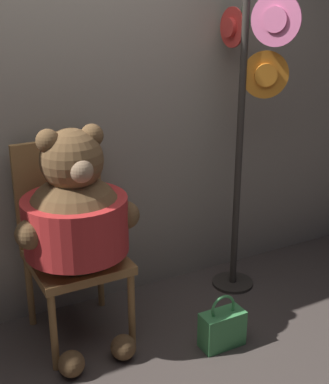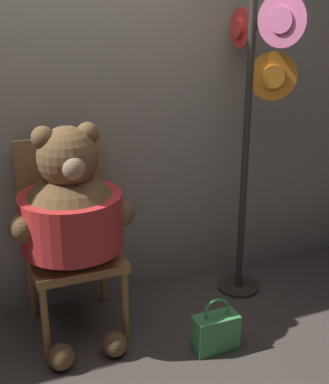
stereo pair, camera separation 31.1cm
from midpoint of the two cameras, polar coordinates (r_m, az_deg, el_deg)
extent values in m
plane|color=#4C423D|center=(3.18, -2.92, -16.07)|extent=(14.00, 14.00, 0.00)
cube|color=gray|center=(3.19, -7.04, 10.09)|extent=(8.00, 0.10, 2.65)
cylinder|color=#9E703D|center=(2.97, -9.60, -13.91)|extent=(0.04, 0.04, 0.46)
cylinder|color=#9E703D|center=(3.07, -1.24, -12.32)|extent=(0.04, 0.04, 0.46)
cylinder|color=#9E703D|center=(3.36, -11.44, -9.60)|extent=(0.04, 0.04, 0.46)
cylinder|color=#9E703D|center=(3.45, -4.06, -8.36)|extent=(0.04, 0.04, 0.46)
cube|color=#9E703D|center=(3.08, -6.79, -6.90)|extent=(0.51, 0.53, 0.05)
cube|color=#9E703D|center=(3.17, -8.25, 0.40)|extent=(0.51, 0.04, 0.62)
sphere|color=brown|center=(2.89, -6.91, -3.10)|extent=(0.55, 0.55, 0.55)
cylinder|color=red|center=(2.89, -6.91, -3.10)|extent=(0.56, 0.56, 0.30)
sphere|color=brown|center=(2.77, -7.22, 3.65)|extent=(0.33, 0.33, 0.33)
sphere|color=brown|center=(2.72, -9.67, 5.69)|extent=(0.12, 0.12, 0.12)
sphere|color=brown|center=(2.77, -5.02, 6.20)|extent=(0.12, 0.12, 0.12)
sphere|color=#997A5B|center=(2.65, -6.41, 2.51)|extent=(0.12, 0.12, 0.12)
sphere|color=brown|center=(2.77, -11.74, -3.87)|extent=(0.15, 0.15, 0.15)
sphere|color=brown|center=(2.90, -1.61, -2.35)|extent=(0.15, 0.15, 0.15)
sphere|color=brown|center=(3.00, -7.92, -17.14)|extent=(0.14, 0.14, 0.14)
sphere|color=brown|center=(3.06, -2.26, -15.99)|extent=(0.14, 0.14, 0.14)
cylinder|color=#332D28|center=(3.76, 10.25, -9.95)|extent=(0.28, 0.28, 0.02)
cylinder|color=#332D28|center=(3.39, 11.22, 3.58)|extent=(0.04, 0.04, 1.86)
cylinder|color=red|center=(3.37, 10.87, 16.81)|extent=(0.01, 0.24, 0.24)
cylinder|color=red|center=(3.37, 10.87, 16.81)|extent=(0.07, 0.12, 0.11)
cylinder|color=#3D9351|center=(3.40, 12.08, 17.28)|extent=(0.11, 0.17, 0.19)
cylinder|color=#3D9351|center=(3.40, 12.08, 17.28)|extent=(0.11, 0.12, 0.09)
cylinder|color=orange|center=(3.30, 14.20, 11.85)|extent=(0.26, 0.14, 0.29)
cylinder|color=orange|center=(3.30, 14.20, 11.85)|extent=(0.15, 0.11, 0.14)
cylinder|color=#D16693|center=(3.17, 15.33, 17.27)|extent=(0.15, 0.27, 0.30)
cylinder|color=#D16693|center=(3.17, 15.33, 17.27)|extent=(0.11, 0.15, 0.14)
cube|color=#479E56|center=(3.12, 8.43, -14.70)|extent=(0.25, 0.12, 0.21)
torus|color=#479E56|center=(3.04, 8.57, -12.51)|extent=(0.16, 0.02, 0.16)
camera|label=1|loc=(0.16, -87.14, 1.07)|focal=50.00mm
camera|label=2|loc=(0.16, 92.86, -1.07)|focal=50.00mm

